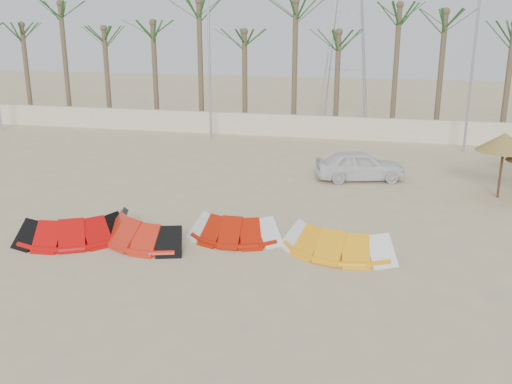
% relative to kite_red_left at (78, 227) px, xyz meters
% --- Properties ---
extents(ground, '(120.00, 120.00, 0.00)m').
position_rel_kite_red_left_xyz_m(ground, '(5.27, -3.87, -0.42)').
color(ground, '#DAC184').
rests_on(ground, ground).
extents(boundary_wall, '(60.00, 0.30, 1.30)m').
position_rel_kite_red_left_xyz_m(boundary_wall, '(5.27, 18.13, 0.23)').
color(boundary_wall, beige).
rests_on(boundary_wall, ground).
extents(palm_line, '(52.00, 4.00, 7.70)m').
position_rel_kite_red_left_xyz_m(palm_line, '(5.93, 19.63, 6.03)').
color(palm_line, brown).
rests_on(palm_line, ground).
extents(lamp_b, '(1.25, 0.14, 11.00)m').
position_rel_kite_red_left_xyz_m(lamp_b, '(-0.70, 16.13, 5.35)').
color(lamp_b, '#A5A8AD').
rests_on(lamp_b, ground).
extents(lamp_c, '(1.25, 0.14, 11.00)m').
position_rel_kite_red_left_xyz_m(lamp_c, '(13.30, 16.13, 5.35)').
color(lamp_c, '#A5A8AD').
rests_on(lamp_c, ground).
extents(pylon, '(3.00, 3.00, 14.00)m').
position_rel_kite_red_left_xyz_m(pylon, '(6.27, 24.13, -0.42)').
color(pylon, '#A5A8AD').
rests_on(pylon, ground).
extents(kite_red_left, '(3.85, 2.76, 0.90)m').
position_rel_kite_red_left_xyz_m(kite_red_left, '(0.00, 0.00, 0.00)').
color(kite_red_left, '#C00807').
rests_on(kite_red_left, ground).
extents(kite_red_mid, '(3.83, 2.74, 0.90)m').
position_rel_kite_red_left_xyz_m(kite_red_mid, '(2.04, 0.44, -0.00)').
color(kite_red_mid, red).
rests_on(kite_red_mid, ground).
extents(kite_red_right, '(2.96, 1.56, 0.90)m').
position_rel_kite_red_left_xyz_m(kite_red_right, '(4.83, 1.25, -0.00)').
color(kite_red_right, '#AD1604').
rests_on(kite_red_right, ground).
extents(kite_orange, '(3.68, 2.22, 0.90)m').
position_rel_kite_red_left_xyz_m(kite_orange, '(8.05, 0.90, 0.00)').
color(kite_orange, '#FBA110').
rests_on(kite_orange, ground).
extents(parasol_left, '(2.09, 2.09, 2.56)m').
position_rel_kite_red_left_xyz_m(parasol_left, '(13.66, 7.82, 1.78)').
color(parasol_left, '#4C331E').
rests_on(parasol_left, ground).
extents(car, '(4.10, 2.53, 1.30)m').
position_rel_kite_red_left_xyz_m(car, '(8.21, 9.16, 0.23)').
color(car, white).
rests_on(car, ground).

